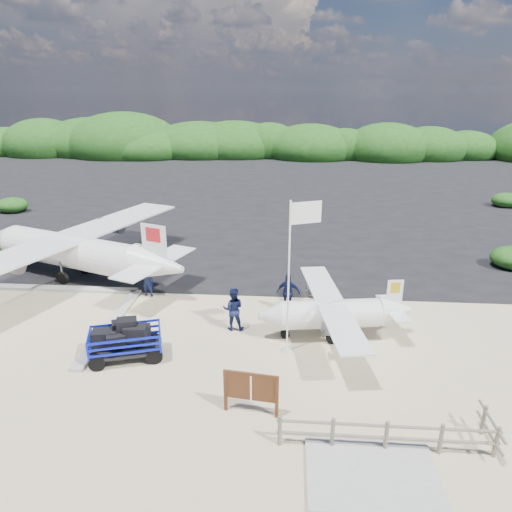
% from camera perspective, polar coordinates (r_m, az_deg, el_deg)
% --- Properties ---
extents(ground, '(160.00, 160.00, 0.00)m').
position_cam_1_polar(ground, '(18.58, -6.10, -11.43)').
color(ground, beige).
extents(asphalt_apron, '(90.00, 50.00, 0.04)m').
position_cam_1_polar(asphalt_apron, '(46.67, 0.40, 8.14)').
color(asphalt_apron, '#B2B2B2').
rests_on(asphalt_apron, ground).
extents(lagoon, '(9.00, 7.00, 0.40)m').
position_cam_1_polar(lagoon, '(23.05, -28.19, -7.31)').
color(lagoon, '#B2B2B2').
rests_on(lagoon, ground).
extents(walkway_pad, '(3.50, 2.50, 0.10)m').
position_cam_1_polar(walkway_pad, '(13.80, 14.35, -25.21)').
color(walkway_pad, '#B2B2B2').
rests_on(walkway_pad, ground).
extents(vegetation_band, '(124.00, 8.00, 4.40)m').
position_cam_1_polar(vegetation_band, '(71.28, 1.82, 12.29)').
color(vegetation_band, '#B2B2B2').
rests_on(vegetation_band, ground).
extents(fence, '(6.40, 2.00, 1.10)m').
position_cam_1_polar(fence, '(14.60, 15.76, -22.33)').
color(fence, '#B2B2B2').
rests_on(fence, ground).
extents(baggage_cart, '(3.22, 2.41, 1.43)m').
position_cam_1_polar(baggage_cart, '(18.55, -15.77, -12.21)').
color(baggage_cart, '#0C19BE').
rests_on(baggage_cart, ground).
extents(flagpole, '(1.31, 0.93, 6.06)m').
position_cam_1_polar(flagpole, '(18.38, 3.85, -11.73)').
color(flagpole, white).
rests_on(flagpole, ground).
extents(signboard, '(1.87, 0.42, 1.54)m').
position_cam_1_polar(signboard, '(15.33, -0.63, -19.06)').
color(signboard, '#552E18').
rests_on(signboard, ground).
extents(crew_a, '(0.65, 0.47, 1.67)m').
position_cam_1_polar(crew_a, '(23.10, -13.40, -3.00)').
color(crew_a, '#111A42').
rests_on(crew_a, ground).
extents(crew_b, '(0.96, 0.76, 1.89)m').
position_cam_1_polar(crew_b, '(19.43, -2.87, -6.63)').
color(crew_b, '#111A42').
rests_on(crew_b, ground).
extents(crew_c, '(1.11, 0.53, 1.84)m').
position_cam_1_polar(crew_c, '(21.03, 4.05, -4.57)').
color(crew_c, '#111A42').
rests_on(crew_c, ground).
extents(aircraft_large, '(20.34, 20.34, 4.74)m').
position_cam_1_polar(aircraft_large, '(44.33, 18.09, 6.50)').
color(aircraft_large, '#B2B2B2').
rests_on(aircraft_large, ground).
extents(aircraft_small, '(7.44, 7.44, 2.36)m').
position_cam_1_polar(aircraft_small, '(51.04, -6.61, 9.04)').
color(aircraft_small, '#B2B2B2').
rests_on(aircraft_small, ground).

